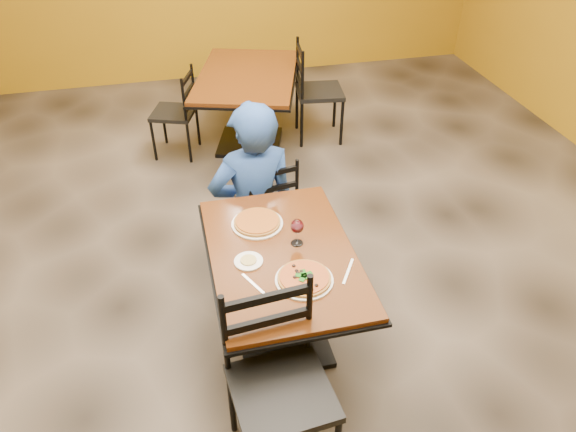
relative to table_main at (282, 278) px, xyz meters
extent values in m
cube|color=black|center=(0.00, 0.50, -0.56)|extent=(7.00, 8.00, 0.01)
cube|color=#5C280E|center=(0.00, 0.00, 0.18)|extent=(0.80, 1.20, 0.03)
cube|color=black|center=(0.00, 0.00, 0.15)|extent=(0.83, 1.23, 0.02)
cylinder|color=black|center=(0.00, 0.00, -0.19)|extent=(0.12, 0.12, 0.66)
cube|color=black|center=(0.00, 0.00, -0.54)|extent=(0.55, 0.55, 0.04)
cube|color=#5C280E|center=(0.25, 2.61, 0.18)|extent=(1.25, 1.55, 0.03)
cube|color=black|center=(0.25, 2.61, 0.15)|extent=(1.29, 1.58, 0.02)
cylinder|color=black|center=(0.25, 2.61, -0.19)|extent=(0.13, 0.13, 0.66)
cube|color=black|center=(0.25, 2.61, -0.54)|extent=(0.77, 0.77, 0.04)
imported|color=navy|center=(-0.02, 0.85, 0.09)|extent=(0.67, 0.48, 1.29)
cylinder|color=white|center=(0.06, -0.25, 0.20)|extent=(0.31, 0.31, 0.01)
cylinder|color=maroon|center=(0.06, -0.25, 0.21)|extent=(0.28, 0.28, 0.02)
cylinder|color=white|center=(-0.09, 0.29, 0.20)|extent=(0.31, 0.31, 0.01)
cylinder|color=#C28325|center=(-0.09, 0.29, 0.21)|extent=(0.28, 0.28, 0.02)
cylinder|color=white|center=(-0.20, -0.03, 0.20)|extent=(0.16, 0.16, 0.01)
cylinder|color=tan|center=(-0.20, -0.03, 0.21)|extent=(0.09, 0.09, 0.01)
cube|color=silver|center=(-0.20, -0.21, 0.20)|extent=(0.10, 0.18, 0.00)
cube|color=silver|center=(0.31, -0.23, 0.20)|extent=(0.12, 0.19, 0.00)
camera|label=1|loc=(-0.50, -2.26, 2.18)|focal=33.78mm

